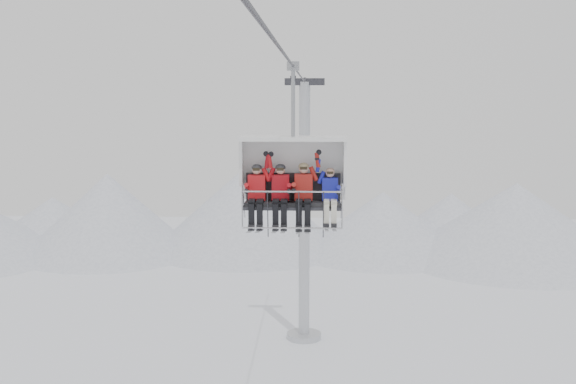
{
  "coord_description": "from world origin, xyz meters",
  "views": [
    {
      "loc": [
        0.55,
        -14.4,
        12.57
      ],
      "look_at": [
        0.0,
        0.0,
        10.66
      ],
      "focal_mm": 45.0,
      "sensor_mm": 36.0,
      "label": 1
    }
  ],
  "objects_px": {
    "skier_far_left": "(257,193)",
    "skier_far_right": "(330,195)",
    "skier_center_left": "(280,193)",
    "lift_tower_right": "(304,230)",
    "chairlift_carrier": "(293,171)",
    "skier_center_right": "(304,192)"
  },
  "relations": [
    {
      "from": "skier_far_left",
      "to": "skier_far_right",
      "type": "xyz_separation_m",
      "value": [
        1.8,
        -0.01,
        -0.04
      ]
    },
    {
      "from": "lift_tower_right",
      "to": "skier_center_right",
      "type": "xyz_separation_m",
      "value": [
        0.26,
        -18.91,
        4.46
      ]
    },
    {
      "from": "lift_tower_right",
      "to": "skier_far_left",
      "type": "bearing_deg",
      "value": -92.69
    },
    {
      "from": "chairlift_carrier",
      "to": "skier_center_left",
      "type": "xyz_separation_m",
      "value": [
        -0.3,
        -0.31,
        -0.5
      ]
    },
    {
      "from": "chairlift_carrier",
      "to": "skier_far_left",
      "type": "height_order",
      "value": "chairlift_carrier"
    },
    {
      "from": "lift_tower_right",
      "to": "chairlift_carrier",
      "type": "distance_m",
      "value": 19.26
    },
    {
      "from": "skier_center_right",
      "to": "skier_far_right",
      "type": "bearing_deg",
      "value": -1.4
    },
    {
      "from": "lift_tower_right",
      "to": "skier_center_left",
      "type": "xyz_separation_m",
      "value": [
        -0.3,
        -18.92,
        4.45
      ]
    },
    {
      "from": "skier_far_left",
      "to": "skier_center_left",
      "type": "height_order",
      "value": "skier_center_left"
    },
    {
      "from": "skier_far_right",
      "to": "skier_center_left",
      "type": "bearing_deg",
      "value": 179.43
    },
    {
      "from": "chairlift_carrier",
      "to": "skier_center_right",
      "type": "xyz_separation_m",
      "value": [
        0.26,
        -0.31,
        -0.48
      ]
    },
    {
      "from": "skier_far_left",
      "to": "skier_center_left",
      "type": "bearing_deg",
      "value": 0.06
    },
    {
      "from": "skier_far_right",
      "to": "skier_far_left",
      "type": "bearing_deg",
      "value": 179.63
    },
    {
      "from": "lift_tower_right",
      "to": "skier_center_right",
      "type": "bearing_deg",
      "value": -89.2
    },
    {
      "from": "skier_far_left",
      "to": "skier_center_right",
      "type": "relative_size",
      "value": 0.97
    },
    {
      "from": "chairlift_carrier",
      "to": "skier_center_left",
      "type": "relative_size",
      "value": 2.36
    },
    {
      "from": "lift_tower_right",
      "to": "skier_far_left",
      "type": "xyz_separation_m",
      "value": [
        -0.89,
        -18.92,
        4.45
      ]
    },
    {
      "from": "skier_far_left",
      "to": "skier_center_left",
      "type": "xyz_separation_m",
      "value": [
        0.59,
        0.0,
        0.0
      ]
    },
    {
      "from": "lift_tower_right",
      "to": "skier_far_left",
      "type": "relative_size",
      "value": 7.99
    },
    {
      "from": "chairlift_carrier",
      "to": "skier_center_left",
      "type": "distance_m",
      "value": 0.66
    },
    {
      "from": "skier_far_left",
      "to": "skier_far_right",
      "type": "relative_size",
      "value": 1.0
    },
    {
      "from": "chairlift_carrier",
      "to": "skier_center_left",
      "type": "bearing_deg",
      "value": -134.6
    }
  ]
}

